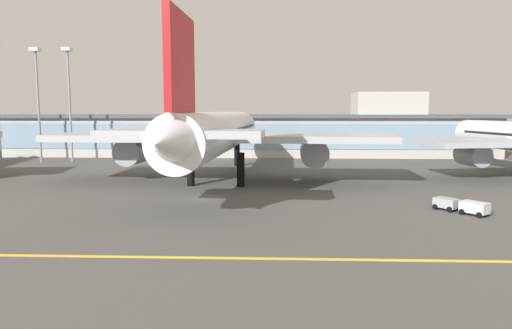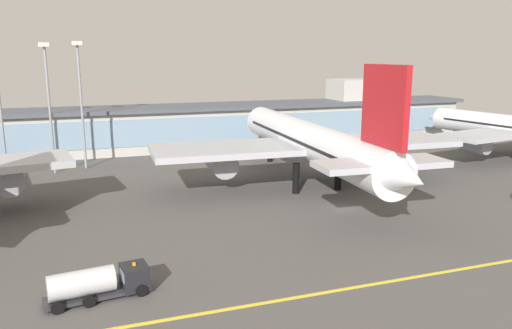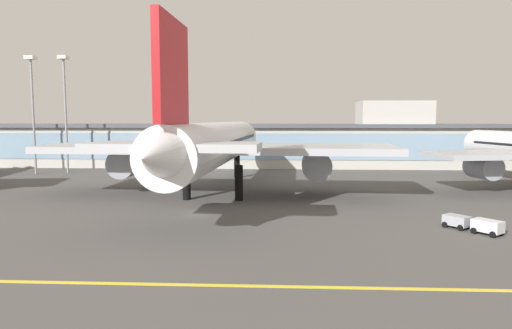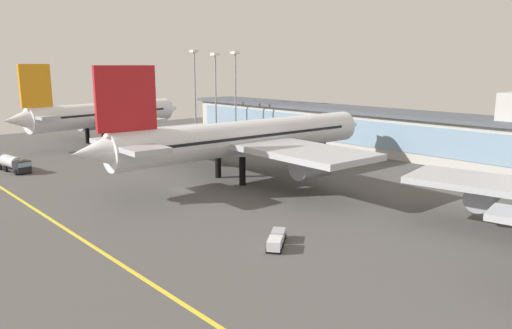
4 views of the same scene
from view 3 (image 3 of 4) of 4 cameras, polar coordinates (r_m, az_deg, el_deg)
The scene contains 7 objects.
ground_plane at distance 52.66m, azimuth -7.75°, elevation -6.29°, with size 180.00×180.00×0.00m, color #514F4C.
taxiway_centreline_stripe at distance 32.09m, azimuth -15.20°, elevation -14.35°, with size 144.00×0.50×0.01m, color yellow.
terminal_building at distance 105.06m, azimuth -1.18°, elevation 2.74°, with size 123.86×14.00×15.08m.
airliner_near_right at distance 64.37m, azimuth -4.94°, elevation 2.51°, with size 50.99×62.02×20.08m.
baggage_tug_near at distance 49.12m, azimuth 25.75°, elevation -6.74°, with size 4.69×5.34×1.40m.
apron_light_mast_west at distance 100.22m, azimuth -26.42°, elevation 7.63°, with size 1.80×1.80×23.30m.
apron_light_mast_east at distance 99.87m, azimuth -23.00°, elevation 7.89°, with size 1.80×1.80×23.65m.
Camera 3 is at (9.59, -50.62, 10.91)m, focal length 31.65 mm.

